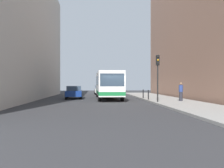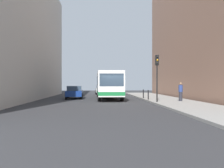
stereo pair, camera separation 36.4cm
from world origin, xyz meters
The scene contains 11 objects.
ground_plane centered at (0.00, 0.00, 0.00)m, with size 80.00×80.00×0.00m, color #2D2D30.
sidewalk centered at (5.40, 0.00, 0.07)m, with size 4.40×40.00×0.15m, color gray.
building_left centered at (-11.50, 4.00, 7.71)m, with size 7.00×32.00×15.42m, color #BCB7AD.
building_right centered at (11.50, 4.00, 8.95)m, with size 7.00×32.00×17.91m, color #936B56.
bus centered at (-0.43, 4.92, 1.73)m, with size 2.73×11.07×3.00m.
car_beside_bus centered at (-4.37, 5.55, 0.78)m, with size 2.01×4.47×1.48m.
car_behind_bus centered at (-1.10, 16.83, 0.78)m, with size 2.04×4.48×1.48m.
traffic_light centered at (3.55, -2.24, 3.01)m, with size 0.28×0.33×4.10m.
bollard_near centered at (3.45, 1.07, 0.62)m, with size 0.11×0.11×0.95m, color black.
bollard_mid centered at (3.45, 3.77, 0.62)m, with size 0.11×0.11×0.95m, color black.
pedestrian_near_signal centered at (6.02, -1.12, 1.00)m, with size 0.38×0.38×1.71m.
Camera 2 is at (-1.53, -23.37, 1.75)m, focal length 39.40 mm.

